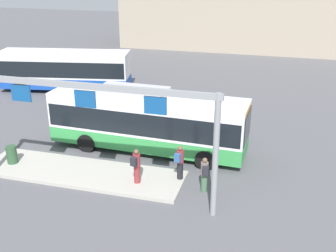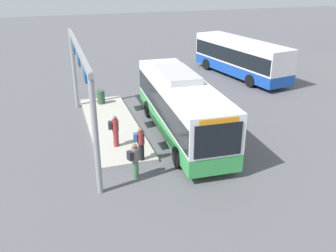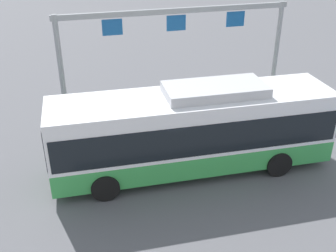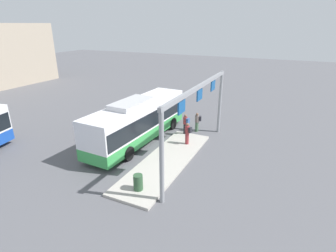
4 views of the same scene
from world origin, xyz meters
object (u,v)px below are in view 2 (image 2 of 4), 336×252
(bus_main, at_px, (181,104))
(person_boarding, at_px, (140,143))
(person_waiting_near, at_px, (135,160))
(bus_background_left, at_px, (241,56))
(trash_bin, at_px, (101,97))
(person_waiting_mid, at_px, (115,130))

(bus_main, relative_size, person_boarding, 6.40)
(person_waiting_near, bearing_deg, person_boarding, 44.13)
(bus_main, bearing_deg, bus_background_left, 140.20)
(person_waiting_near, distance_m, trash_bin, 9.81)
(person_waiting_mid, xyz_separation_m, trash_bin, (-6.73, 0.23, -0.44))
(person_waiting_near, bearing_deg, bus_background_left, 26.03)
(person_boarding, relative_size, person_waiting_near, 1.00)
(person_boarding, bearing_deg, person_waiting_near, -100.44)
(person_boarding, bearing_deg, bus_background_left, 60.00)
(person_boarding, relative_size, trash_bin, 1.86)
(bus_main, xyz_separation_m, bus_background_left, (-9.71, 8.85, -0.03))
(bus_background_left, bearing_deg, person_waiting_near, 127.05)
(bus_main, relative_size, person_waiting_mid, 6.40)
(person_waiting_mid, bearing_deg, bus_main, 20.34)
(person_waiting_near, relative_size, person_waiting_mid, 1.00)
(bus_main, height_order, bus_background_left, bus_main)
(person_waiting_near, bearing_deg, trash_bin, 68.96)
(bus_main, xyz_separation_m, trash_bin, (-6.01, -3.58, -1.20))
(person_boarding, xyz_separation_m, person_waiting_mid, (-1.81, -0.89, 0.00))
(person_waiting_mid, distance_m, trash_bin, 6.75)
(bus_background_left, height_order, trash_bin, bus_background_left)
(person_boarding, distance_m, person_waiting_mid, 2.02)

